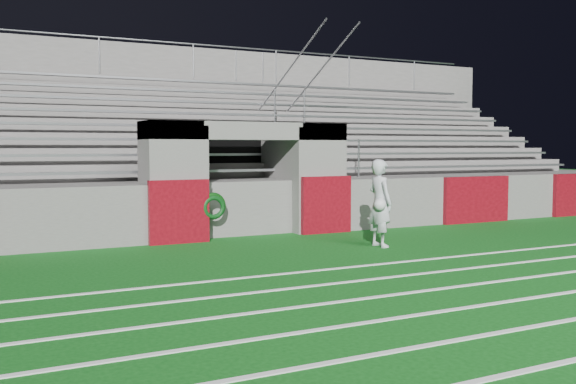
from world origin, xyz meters
TOP-DOWN VIEW (x-y plane):
  - ground at (0.00, 0.00)m, footprint 90.00×90.00m
  - field_markings at (0.00, -5.00)m, footprint 28.00×8.09m
  - stadium_structure at (0.00, 7.97)m, footprint 26.00×8.48m
  - goalkeeper_with_ball at (1.73, 0.66)m, footprint 0.49×0.66m
  - hose_coil at (-1.04, 2.93)m, footprint 0.59×0.15m

SIDE VIEW (x-z plane):
  - ground at x=0.00m, z-range 0.00..0.00m
  - field_markings at x=0.00m, z-range 0.00..0.01m
  - hose_coil at x=-1.04m, z-range 0.46..1.05m
  - goalkeeper_with_ball at x=1.73m, z-range 0.00..1.79m
  - stadium_structure at x=0.00m, z-range -1.22..4.20m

